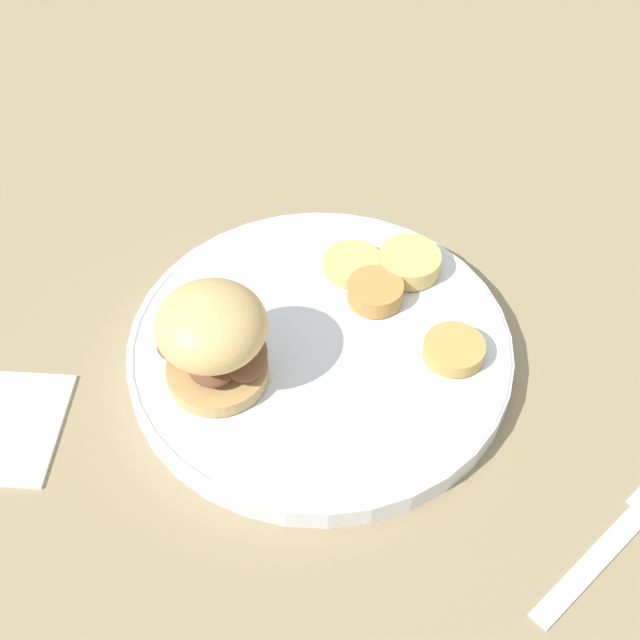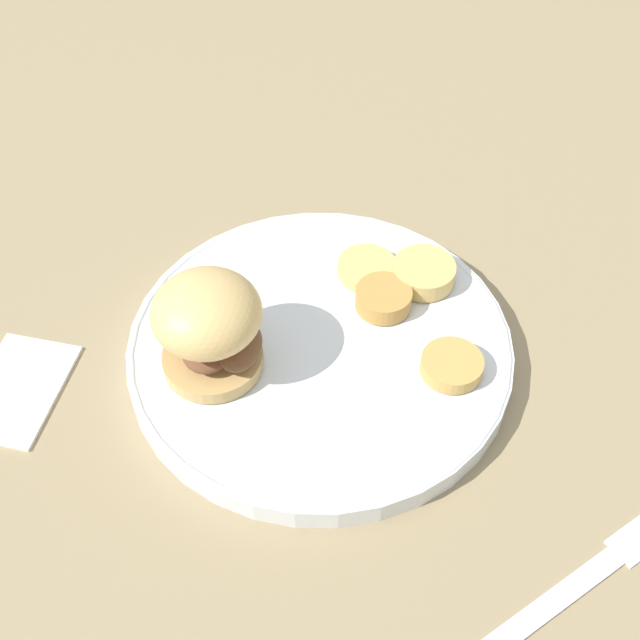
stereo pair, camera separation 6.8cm
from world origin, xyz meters
The scene contains 9 objects.
ground_plane centered at (0.00, 0.00, 0.00)m, with size 4.00×4.00×0.00m, color #937F5B.
dinner_plate centered at (0.00, 0.00, 0.01)m, with size 0.30×0.30×0.02m.
sandwich centered at (-0.05, -0.07, 0.06)m, with size 0.10×0.08×0.08m.
potato_round_0 centered at (0.09, 0.04, 0.03)m, with size 0.05×0.05×0.01m, color tan.
potato_round_1 centered at (0.01, 0.06, 0.03)m, with size 0.05×0.05×0.02m, color #BC8942.
potato_round_2 centered at (0.02, 0.11, 0.03)m, with size 0.05×0.05×0.02m, color #DBB766.
potato_round_3 centered at (-0.02, 0.08, 0.03)m, with size 0.05×0.05×0.01m, color #DBB766.
fork centered at (0.25, -0.03, 0.00)m, with size 0.06×0.16×0.00m.
napkin centered at (-0.16, -0.18, 0.00)m, with size 0.10×0.07×0.01m, color white.
Camera 1 is at (0.23, -0.38, 0.56)m, focal length 50.00 mm.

